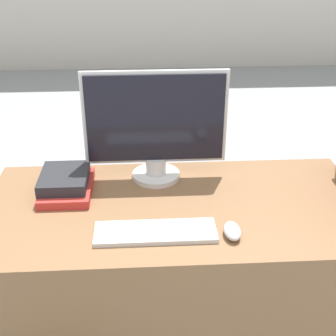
{
  "coord_description": "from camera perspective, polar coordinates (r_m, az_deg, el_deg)",
  "views": [
    {
      "loc": [
        -0.12,
        -1.11,
        1.66
      ],
      "look_at": [
        -0.03,
        0.31,
        0.93
      ],
      "focal_mm": 50.0,
      "sensor_mm": 36.0,
      "label": 1
    }
  ],
  "objects": [
    {
      "name": "desk",
      "position": [
        1.94,
        0.94,
        -14.12
      ],
      "size": [
        1.41,
        0.69,
        0.76
      ],
      "color": "brown",
      "rests_on": "ground_plane"
    },
    {
      "name": "monitor",
      "position": [
        1.8,
        -1.55,
        5.16
      ],
      "size": [
        0.55,
        0.19,
        0.44
      ],
      "color": "silver",
      "rests_on": "desk"
    },
    {
      "name": "keyboard",
      "position": [
        1.56,
        -1.53,
        -7.83
      ],
      "size": [
        0.4,
        0.13,
        0.02
      ],
      "color": "silver",
      "rests_on": "desk"
    },
    {
      "name": "mouse",
      "position": [
        1.56,
        7.84,
        -7.61
      ],
      "size": [
        0.06,
        0.1,
        0.04
      ],
      "color": "silver",
      "rests_on": "desk"
    },
    {
      "name": "book_stack",
      "position": [
        1.82,
        -12.37,
        -1.82
      ],
      "size": [
        0.19,
        0.27,
        0.08
      ],
      "color": "#B72D28",
      "rests_on": "desk"
    }
  ]
}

